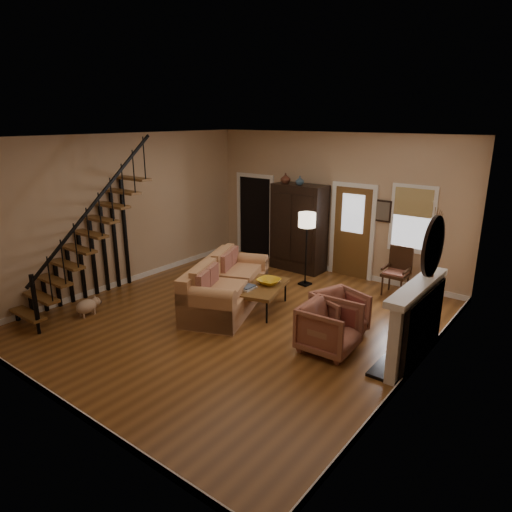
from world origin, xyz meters
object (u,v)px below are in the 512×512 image
Objects in this scene: sofa at (227,285)px; floor_lamp at (306,250)px; armchair_right at (339,312)px; armchair_left at (329,328)px; coffee_table at (262,298)px; side_chair at (396,272)px; armoire at (299,228)px.

floor_lamp is at bearing 52.11° from sofa.
armchair_left is at bearing -145.26° from armchair_right.
coffee_table is 1.26× the size of side_chair.
floor_lamp is (-1.89, 2.35, 0.43)m from armchair_left.
side_chair is at bearing 16.89° from armchair_right.
sofa is 2.50m from armchair_left.
armchair_right is at bearing -43.97° from floor_lamp.
floor_lamp is at bearing 91.79° from coffee_table.
sofa is at bearing -153.99° from coffee_table.
armoire is 2.42× the size of armchair_left.
armchair_left reaches higher than coffee_table.
armchair_left is at bearing -51.19° from floor_lamp.
floor_lamp reaches higher than side_chair.
armchair_right is (1.65, 0.04, 0.12)m from coffee_table.
armchair_left is 3.00m from side_chair.
armoire is 2.61m from side_chair.
armchair_left is at bearing -88.61° from side_chair.
armchair_left is (2.47, -0.36, -0.06)m from sofa.
coffee_table is (0.63, 0.31, -0.21)m from sofa.
armchair_left is 1.09× the size of armchair_right.
armoire is at bearing 36.67° from armchair_left.
armoire reaches higher than sofa.
floor_lamp is (-1.70, 1.64, 0.46)m from armchair_right.
sofa is at bearing -106.23° from floor_lamp.
armoire is at bearing 175.52° from side_chair.
coffee_table is 2.94m from side_chair.
armoire is at bearing 71.33° from sofa.
side_chair is (2.55, -0.20, -0.54)m from armoire.
armchair_right is at bearing -12.88° from sofa.
armchair_right is at bearing -45.66° from armoire.
sofa is 1.49× the size of floor_lamp.
floor_lamp is (0.73, -0.85, -0.23)m from armoire.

